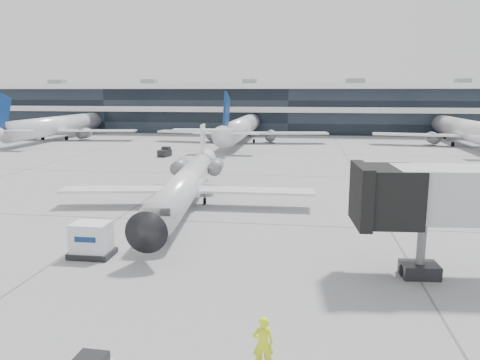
# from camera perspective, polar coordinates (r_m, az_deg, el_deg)

# --- Properties ---
(ground) EXTENTS (220.00, 220.00, 0.00)m
(ground) POSITION_cam_1_polar(r_m,az_deg,el_deg) (34.43, 1.04, -5.33)
(ground) COLOR gray
(ground) RESTS_ON ground
(terminal) EXTENTS (170.00, 22.00, 10.00)m
(terminal) POSITION_cam_1_polar(r_m,az_deg,el_deg) (114.99, 6.10, 8.48)
(terminal) COLOR black
(terminal) RESTS_ON ground
(bg_jet_left) EXTENTS (32.00, 40.00, 9.60)m
(bg_jet_left) POSITION_cam_1_polar(r_m,az_deg,el_deg) (101.03, -21.10, 4.66)
(bg_jet_left) COLOR silver
(bg_jet_left) RESTS_ON ground
(bg_jet_center) EXTENTS (32.00, 40.00, 9.60)m
(bg_jet_center) POSITION_cam_1_polar(r_m,az_deg,el_deg) (89.16, 0.25, 4.66)
(bg_jet_center) COLOR silver
(bg_jet_center) RESTS_ON ground
(bg_jet_right) EXTENTS (32.00, 40.00, 9.60)m
(bg_jet_right) POSITION_cam_1_polar(r_m,az_deg,el_deg) (92.68, 25.63, 3.83)
(bg_jet_right) COLOR silver
(bg_jet_right) RESTS_ON ground
(regional_jet) EXTENTS (21.26, 26.56, 6.13)m
(regional_jet) POSITION_cam_1_polar(r_m,az_deg,el_deg) (39.09, -6.47, -0.28)
(regional_jet) COLOR silver
(regional_jet) RESTS_ON ground
(ramp_worker) EXTENTS (0.81, 0.61, 2.01)m
(ramp_worker) POSITION_cam_1_polar(r_m,az_deg,el_deg) (17.09, 2.82, -19.29)
(ramp_worker) COLOR #E4FE1A
(ramp_worker) RESTS_ON ground
(cargo_uld) EXTENTS (2.45, 1.81, 2.00)m
(cargo_uld) POSITION_cam_1_polar(r_m,az_deg,el_deg) (28.86, -17.65, -6.98)
(cargo_uld) COLOR black
(cargo_uld) RESTS_ON ground
(traffic_cone) EXTENTS (0.36, 0.36, 0.52)m
(traffic_cone) POSITION_cam_1_polar(r_m,az_deg,el_deg) (42.24, -6.93, -2.02)
(traffic_cone) COLOR #FF3E0D
(traffic_cone) RESTS_ON ground
(far_tug) EXTENTS (1.72, 2.43, 1.41)m
(far_tug) POSITION_cam_1_polar(r_m,az_deg,el_deg) (70.24, -9.15, 3.37)
(far_tug) COLOR black
(far_tug) RESTS_ON ground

